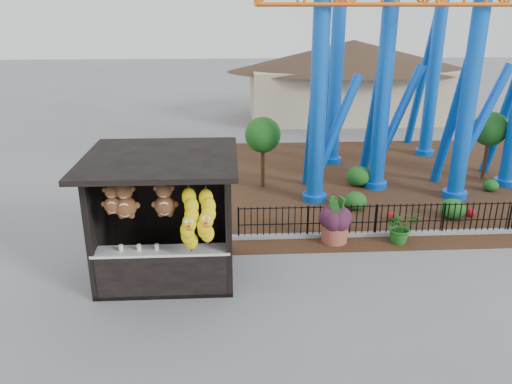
{
  "coord_description": "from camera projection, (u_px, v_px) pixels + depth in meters",
  "views": [
    {
      "loc": [
        -1.43,
        -10.09,
        6.25
      ],
      "look_at": [
        -0.78,
        1.5,
        2.0
      ],
      "focal_mm": 35.0,
      "sensor_mm": 36.0,
      "label": 1
    }
  ],
  "objects": [
    {
      "name": "ground",
      "position": [
        293.0,
        293.0,
        11.68
      ],
      "size": [
        120.0,
        120.0,
        0.0
      ],
      "primitive_type": "plane",
      "color": "slate",
      "rests_on": "ground"
    },
    {
      "name": "curb",
      "position": [
        415.0,
        233.0,
        14.68
      ],
      "size": [
        18.0,
        0.18,
        0.12
      ],
      "primitive_type": "cube",
      "color": "gray",
      "rests_on": "ground"
    },
    {
      "name": "planter_foliage",
      "position": [
        336.0,
        211.0,
        13.97
      ],
      "size": [
        0.7,
        0.7,
        0.64
      ],
      "primitive_type": "ellipsoid",
      "color": "#341525",
      "rests_on": "terracotta_planter"
    },
    {
      "name": "landscaping",
      "position": [
        412.0,
        191.0,
        17.33
      ],
      "size": [
        8.41,
        4.13,
        0.74
      ],
      "color": "#195017",
      "rests_on": "mulch_bed"
    },
    {
      "name": "picket_fence",
      "position": [
        447.0,
        219.0,
        14.58
      ],
      "size": [
        12.2,
        0.06,
        1.0
      ],
      "primitive_type": null,
      "color": "black",
      "rests_on": "ground"
    },
    {
      "name": "potted_plant",
      "position": [
        401.0,
        226.0,
        14.07
      ],
      "size": [
        1.01,
        0.91,
        0.99
      ],
      "primitive_type": "imported",
      "rotation": [
        0.0,
        0.0,
        0.16
      ],
      "color": "#205F1B",
      "rests_on": "ground"
    },
    {
      "name": "roller_coaster",
      "position": [
        413.0,
        4.0,
        17.45
      ],
      "size": [
        11.0,
        6.37,
        10.82
      ],
      "color": "blue",
      "rests_on": "ground"
    },
    {
      "name": "prize_booth",
      "position": [
        165.0,
        221.0,
        11.85
      ],
      "size": [
        3.5,
        3.4,
        3.12
      ],
      "color": "black",
      "rests_on": "ground"
    },
    {
      "name": "mulch_bed",
      "position": [
        369.0,
        180.0,
        19.39
      ],
      "size": [
        18.0,
        12.0,
        0.02
      ],
      "primitive_type": "cube",
      "color": "#331E11",
      "rests_on": "ground"
    },
    {
      "name": "pavilion",
      "position": [
        352.0,
        67.0,
        29.69
      ],
      "size": [
        15.0,
        15.0,
        4.8
      ],
      "color": "#BFAD8C",
      "rests_on": "ground"
    },
    {
      "name": "terracotta_planter",
      "position": [
        335.0,
        232.0,
        14.18
      ],
      "size": [
        0.87,
        0.87,
        0.62
      ],
      "primitive_type": "cylinder",
      "rotation": [
        0.0,
        0.0,
        0.2
      ],
      "color": "#9A4B38",
      "rests_on": "ground"
    }
  ]
}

